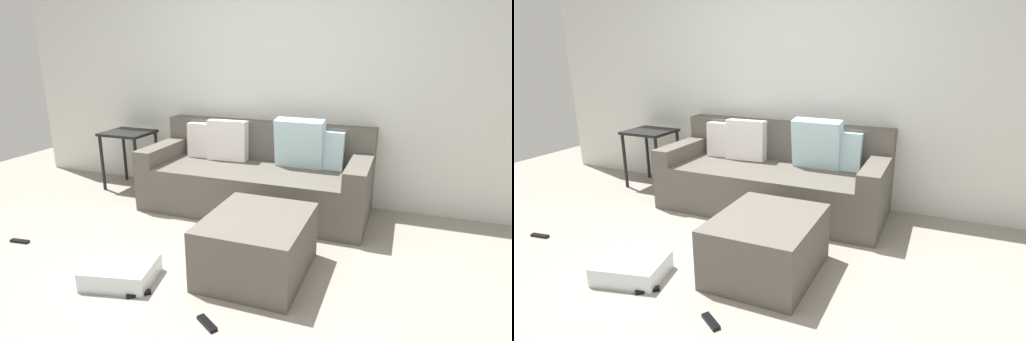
% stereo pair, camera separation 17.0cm
% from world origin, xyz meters
% --- Properties ---
extents(ground_plane, '(8.22, 8.22, 0.00)m').
position_xyz_m(ground_plane, '(0.00, 0.00, 0.00)').
color(ground_plane, gray).
extents(wall_back, '(6.33, 0.10, 2.44)m').
position_xyz_m(wall_back, '(0.00, 2.05, 1.22)').
color(wall_back, silver).
rests_on(wall_back, ground_plane).
extents(couch_sectional, '(2.21, 0.91, 0.93)m').
position_xyz_m(couch_sectional, '(-0.06, 1.61, 0.33)').
color(couch_sectional, '#59544C').
rests_on(couch_sectional, ground_plane).
extents(ottoman, '(0.70, 0.82, 0.44)m').
position_xyz_m(ottoman, '(0.38, 0.41, 0.22)').
color(ottoman, '#59544C').
rests_on(ottoman, ground_plane).
extents(storage_bin, '(0.53, 0.46, 0.14)m').
position_xyz_m(storage_bin, '(-0.48, -0.03, 0.07)').
color(storage_bin, silver).
rests_on(storage_bin, ground_plane).
extents(side_table, '(0.52, 0.46, 0.66)m').
position_xyz_m(side_table, '(-1.67, 1.69, 0.54)').
color(side_table, black).
rests_on(side_table, ground_plane).
extents(remote_near_ottoman, '(0.17, 0.13, 0.02)m').
position_xyz_m(remote_near_ottoman, '(0.31, -0.25, 0.01)').
color(remote_near_ottoman, black).
rests_on(remote_near_ottoman, ground_plane).
extents(remote_by_storage_bin, '(0.15, 0.14, 0.02)m').
position_xyz_m(remote_by_storage_bin, '(-0.26, -0.14, 0.01)').
color(remote_by_storage_bin, black).
rests_on(remote_by_storage_bin, ground_plane).
extents(remote_under_side_table, '(0.17, 0.06, 0.02)m').
position_xyz_m(remote_under_side_table, '(-1.67, 0.15, 0.01)').
color(remote_under_side_table, black).
rests_on(remote_under_side_table, ground_plane).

